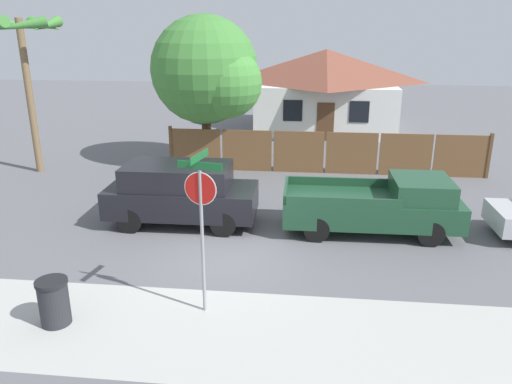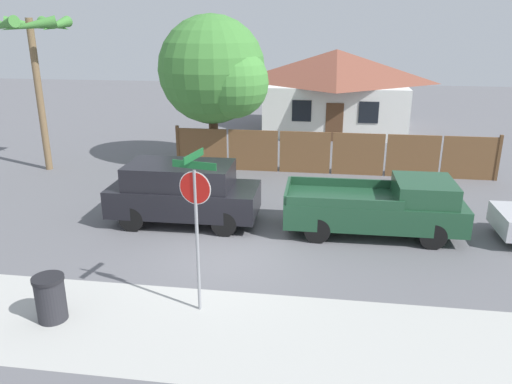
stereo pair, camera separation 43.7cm
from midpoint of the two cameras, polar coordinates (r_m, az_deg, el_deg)
ground_plane at (r=13.62m, az=-2.96°, el=-6.93°), size 80.00×80.00×0.00m
sidewalk_strip at (r=10.57m, az=-6.85°, el=-15.29°), size 36.00×3.20×0.01m
wooden_fence at (r=20.61m, az=9.20°, el=4.39°), size 13.01×0.12×1.82m
house at (r=29.32m, az=9.48°, el=11.56°), size 8.18×6.77×4.51m
oak_tree at (r=21.22m, az=-3.95°, el=13.46°), size 4.68×4.45×6.28m
palm_tree at (r=22.12m, az=-23.74°, el=15.77°), size 3.02×3.23×6.17m
red_suv at (r=15.36m, az=-7.51°, el=0.06°), size 4.53×1.97×1.89m
orange_pickup at (r=14.99m, az=14.87°, el=-1.64°), size 5.10×2.05×1.69m
stop_sign at (r=10.13m, az=-5.67°, el=-1.63°), size 0.94×0.84×3.51m
trash_bin at (r=11.29m, az=-21.39°, el=-11.24°), size 0.65×0.65×0.99m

